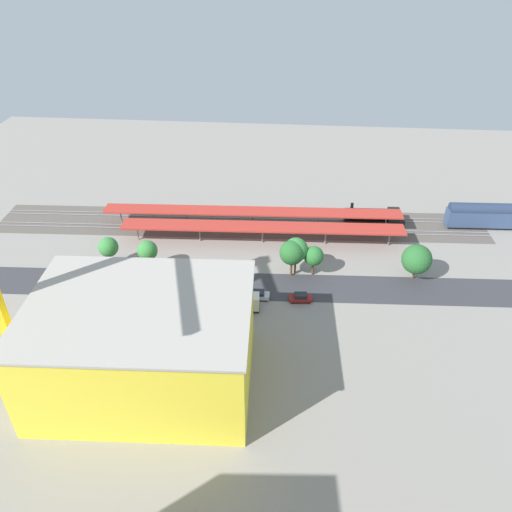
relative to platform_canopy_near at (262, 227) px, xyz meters
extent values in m
plane|color=gray|center=(5.81, 14.07, -4.03)|extent=(185.94, 185.94, 0.00)
cube|color=#5B544C|center=(5.81, -8.16, -4.03)|extent=(116.69, 18.65, 0.01)
cube|color=#38383D|center=(5.81, 16.78, -4.03)|extent=(116.49, 13.80, 0.01)
cube|color=#9E9EA8|center=(5.81, -11.81, -3.85)|extent=(116.12, 4.93, 0.12)
cube|color=#9E9EA8|center=(5.81, -10.37, -3.85)|extent=(116.12, 4.93, 0.12)
cube|color=#9E9EA8|center=(5.81, -5.96, -3.85)|extent=(116.12, 4.93, 0.12)
cube|color=#9E9EA8|center=(5.81, -4.52, -3.85)|extent=(116.12, 4.93, 0.12)
cube|color=#B73328|center=(0.00, 0.00, 0.04)|extent=(62.90, 7.34, 0.34)
cylinder|color=slate|center=(-28.22, -1.17, -2.08)|extent=(0.30, 0.30, 3.89)
cylinder|color=slate|center=(-14.11, -0.58, -2.08)|extent=(0.30, 0.30, 3.89)
cylinder|color=slate|center=(0.00, 0.00, -2.08)|extent=(0.30, 0.30, 3.89)
cylinder|color=slate|center=(14.11, 0.58, -2.08)|extent=(0.30, 0.30, 3.89)
cylinder|color=slate|center=(28.22, 1.17, -2.08)|extent=(0.30, 0.30, 3.89)
cube|color=#B73328|center=(2.87, -6.44, 0.30)|extent=(69.28, 7.27, 0.33)
cylinder|color=slate|center=(-28.22, -7.73, -1.95)|extent=(0.30, 0.30, 4.16)
cylinder|color=slate|center=(-12.68, -7.08, -1.95)|extent=(0.30, 0.30, 4.16)
cylinder|color=slate|center=(2.87, -6.44, -1.95)|extent=(0.30, 0.30, 4.16)
cylinder|color=slate|center=(18.41, -5.79, -1.95)|extent=(0.30, 0.30, 4.16)
cylinder|color=slate|center=(33.96, -5.15, -1.95)|extent=(0.30, 0.30, 4.16)
cube|color=black|center=(-26.07, -11.09, -3.53)|extent=(14.40, 3.06, 1.00)
cylinder|color=black|center=(-24.71, -11.03, -1.66)|extent=(11.68, 3.22, 2.74)
cube|color=black|center=(-30.50, -11.27, -2.21)|extent=(2.84, 3.05, 3.65)
cylinder|color=black|center=(-20.42, -10.86, 0.41)|extent=(0.70, 0.70, 1.40)
cube|color=black|center=(-50.79, -11.09, -3.73)|extent=(14.82, 3.08, 0.60)
cube|color=#384C72|center=(-50.79, -11.09, -1.49)|extent=(16.48, 3.77, 3.89)
cylinder|color=#273550|center=(-50.79, -11.09, 0.71)|extent=(15.83, 3.74, 3.09)
cube|color=black|center=(-8.83, 20.37, -3.88)|extent=(3.76, 1.98, 0.30)
cube|color=maroon|center=(-8.83, 20.37, -3.38)|extent=(4.46, 2.11, 0.71)
cube|color=#1E2328|center=(-8.83, 20.37, -2.68)|extent=(2.54, 1.74, 0.68)
cube|color=black|center=(-0.55, 20.29, -3.88)|extent=(3.90, 1.83, 0.30)
cube|color=silver|center=(-0.55, 20.29, -3.33)|extent=(4.64, 1.91, 0.81)
cube|color=#1E2328|center=(-0.55, 20.29, -2.60)|extent=(2.60, 1.67, 0.64)
cube|color=black|center=(8.20, 20.15, -3.88)|extent=(3.75, 1.77, 0.30)
cube|color=gray|center=(8.20, 20.15, -3.36)|extent=(4.46, 1.86, 0.73)
cube|color=#1E2328|center=(8.20, 20.15, -2.74)|extent=(2.51, 1.60, 0.52)
cube|color=black|center=(16.97, 20.44, -3.88)|extent=(3.66, 1.71, 0.30)
cube|color=silver|center=(16.97, 20.44, -3.30)|extent=(4.36, 1.79, 0.86)
cube|color=#1E2328|center=(16.97, 20.44, -2.55)|extent=(2.45, 1.55, 0.63)
cube|color=yellow|center=(14.95, 42.22, 3.36)|extent=(33.08, 24.85, 14.78)
cube|color=#ADA89E|center=(14.95, 42.22, 10.95)|extent=(33.70, 25.47, 0.40)
cube|color=gray|center=(35.45, 42.94, -3.43)|extent=(3.60, 3.60, 1.20)
cube|color=black|center=(3.33, 23.74, -3.78)|extent=(9.09, 2.78, 0.50)
cube|color=silver|center=(2.19, 23.68, -2.17)|extent=(6.82, 2.92, 2.72)
cube|color=maroon|center=(6.67, 23.91, -2.28)|extent=(2.41, 2.70, 2.51)
cube|color=black|center=(28.47, 25.35, -3.78)|extent=(9.79, 3.05, 0.50)
cube|color=silver|center=(27.37, 25.24, -1.96)|extent=(7.60, 3.08, 3.14)
cube|color=silver|center=(32.16, 25.70, -2.40)|extent=(2.43, 2.59, 2.27)
cylinder|color=brown|center=(-11.20, 11.42, -2.47)|extent=(0.49, 0.49, 3.13)
sphere|color=#2D7233|center=(-11.20, 11.42, 0.52)|extent=(4.08, 4.08, 4.08)
cylinder|color=brown|center=(-7.56, 11.14, -2.05)|extent=(0.44, 0.44, 3.95)
sphere|color=#38843D|center=(-7.56, 11.14, 1.65)|extent=(4.94, 4.94, 4.94)
cylinder|color=brown|center=(30.85, 12.20, -2.31)|extent=(0.38, 0.38, 3.44)
sphere|color=#38843D|center=(30.85, 12.20, 0.85)|extent=(4.13, 4.13, 4.13)
cylinder|color=brown|center=(-6.79, 12.14, -2.12)|extent=(0.49, 0.49, 3.82)
sphere|color=#28662D|center=(-6.79, 12.14, 1.55)|extent=(5.03, 5.03, 5.03)
cylinder|color=brown|center=(-31.57, 11.10, -2.73)|extent=(0.48, 0.48, 2.60)
sphere|color=#28662D|center=(-31.57, 11.10, 0.67)|extent=(6.00, 6.00, 6.00)
cylinder|color=brown|center=(22.51, 12.73, -2.33)|extent=(0.39, 0.39, 3.41)
sphere|color=#38843D|center=(22.51, 12.73, 0.83)|extent=(4.15, 4.15, 4.15)
cylinder|color=#333333|center=(10.97, 20.99, -1.20)|extent=(0.16, 0.16, 5.65)
cube|color=black|center=(10.97, 20.99, 2.07)|extent=(0.36, 0.36, 0.90)
sphere|color=red|center=(11.19, 20.99, 1.77)|extent=(0.20, 0.20, 0.20)
camera|label=1|loc=(-6.75, 96.70, 57.22)|focal=35.59mm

